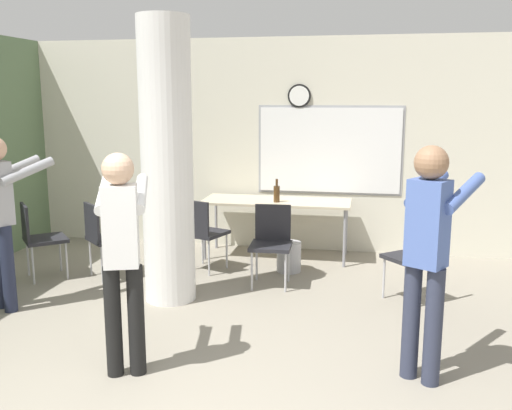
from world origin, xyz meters
name	(u,v)px	position (x,y,z in m)	size (l,w,h in m)	color
wall_back	(283,145)	(0.01, 5.06, 1.40)	(8.00, 0.15, 2.80)	beige
support_pillar	(167,163)	(-0.82, 2.82, 1.40)	(0.51, 0.51, 2.80)	white
folding_table	(277,204)	(0.01, 4.55, 0.70)	(1.87, 0.70, 0.75)	beige
bottle_on_table	(277,193)	(0.03, 4.42, 0.86)	(0.08, 0.08, 0.29)	#4C3319
waste_bin	(289,257)	(0.25, 3.96, 0.18)	(0.29, 0.29, 0.36)	#B2B2B7
chair_table_left	(202,229)	(-0.76, 3.78, 0.51)	(0.57, 0.57, 0.87)	#232328
chair_mid_room	(416,254)	(1.63, 3.16, 0.51)	(0.62, 0.62, 0.87)	#232328
chair_near_pillar	(104,234)	(-1.77, 3.33, 0.51)	(0.62, 0.62, 0.87)	#232328
chair_table_front	(272,239)	(0.12, 3.47, 0.51)	(0.46, 0.46, 0.87)	#232328
chair_by_left_wall	(39,235)	(-2.49, 3.17, 0.51)	(0.62, 0.62, 0.87)	#232328
person_watching_back	(2,210)	(-2.27, 2.25, 0.99)	(0.58, 0.68, 1.68)	#1E2338
person_playing_side	(428,246)	(1.56, 1.55, 1.01)	(0.60, 0.71, 1.72)	#2D3347
person_playing_front	(122,247)	(-0.61, 1.23, 0.98)	(0.50, 0.66, 1.66)	black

